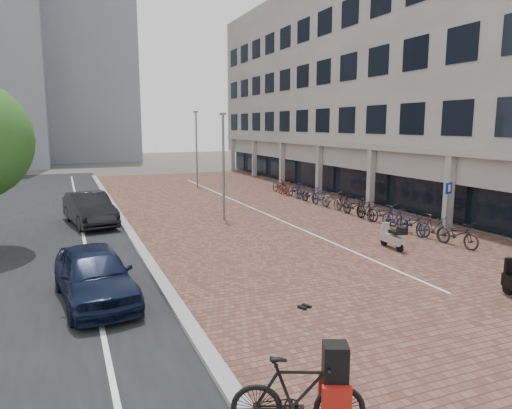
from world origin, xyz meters
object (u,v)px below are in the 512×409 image
(car_navy, at_px, (94,274))
(scooter_front, at_px, (392,237))
(car_dark, at_px, (90,209))
(hero_bike, at_px, (298,394))
(parking_sign, at_px, (448,200))

(car_navy, xyz_separation_m, scooter_front, (10.86, 1.44, -0.27))
(car_navy, xyz_separation_m, car_dark, (0.42, 10.46, 0.02))
(car_dark, height_order, hero_bike, car_dark)
(parking_sign, bearing_deg, hero_bike, -159.51)
(car_navy, height_order, car_dark, car_dark)
(scooter_front, distance_m, parking_sign, 3.93)
(car_navy, xyz_separation_m, parking_sign, (14.51, 2.49, 0.76))
(hero_bike, bearing_deg, car_navy, 43.21)
(car_navy, bearing_deg, scooter_front, 1.23)
(hero_bike, xyz_separation_m, parking_sign, (12.00, 9.45, 0.87))
(car_dark, xyz_separation_m, parking_sign, (14.09, -7.97, 0.75))
(car_dark, xyz_separation_m, scooter_front, (10.44, -9.02, -0.29))
(car_dark, xyz_separation_m, hero_bike, (2.09, -17.42, -0.12))
(hero_bike, bearing_deg, parking_sign, -28.37)
(scooter_front, xyz_separation_m, parking_sign, (3.65, 1.05, 1.03))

